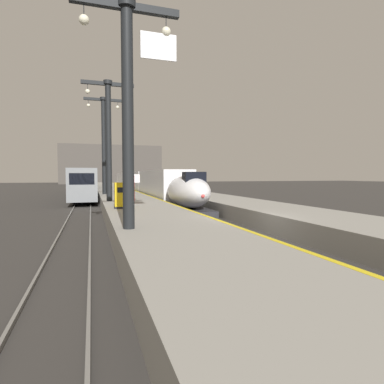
% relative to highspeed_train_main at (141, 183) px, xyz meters
% --- Properties ---
extents(ground_plane, '(260.00, 260.00, 0.00)m').
position_rel_highspeed_train_main_xyz_m(ground_plane, '(0.00, -33.93, -1.96)').
color(ground_plane, '#33302D').
extents(platform_left, '(4.80, 110.00, 1.05)m').
position_rel_highspeed_train_main_xyz_m(platform_left, '(-4.05, -9.18, -1.43)').
color(platform_left, gray).
rests_on(platform_left, ground).
extents(platform_right, '(4.80, 110.00, 1.05)m').
position_rel_highspeed_train_main_xyz_m(platform_right, '(4.05, -9.18, -1.43)').
color(platform_right, gray).
rests_on(platform_right, ground).
extents(platform_left_safety_stripe, '(0.20, 107.80, 0.01)m').
position_rel_highspeed_train_main_xyz_m(platform_left_safety_stripe, '(-1.77, -9.18, -0.90)').
color(platform_left_safety_stripe, yellow).
rests_on(platform_left_safety_stripe, platform_left).
extents(rail_main_left, '(0.08, 110.00, 0.12)m').
position_rel_highspeed_train_main_xyz_m(rail_main_left, '(-0.75, -6.43, -1.90)').
color(rail_main_left, slate).
rests_on(rail_main_left, ground).
extents(rail_main_right, '(0.08, 110.00, 0.12)m').
position_rel_highspeed_train_main_xyz_m(rail_main_right, '(0.75, -6.43, -1.90)').
color(rail_main_right, slate).
rests_on(rail_main_right, ground).
extents(rail_secondary_left, '(0.08, 110.00, 0.12)m').
position_rel_highspeed_train_main_xyz_m(rail_secondary_left, '(-8.85, -6.43, -1.90)').
color(rail_secondary_left, slate).
rests_on(rail_secondary_left, ground).
extents(rail_secondary_right, '(0.08, 110.00, 0.12)m').
position_rel_highspeed_train_main_xyz_m(rail_secondary_right, '(-7.35, -6.43, -1.90)').
color(rail_secondary_right, slate).
rests_on(rail_secondary_right, ground).
extents(highspeed_train_main, '(2.92, 57.04, 3.60)m').
position_rel_highspeed_train_main_xyz_m(highspeed_train_main, '(0.00, 0.00, 0.00)').
color(highspeed_train_main, silver).
rests_on(highspeed_train_main, ground).
extents(regional_train_adjacent, '(2.85, 36.60, 3.80)m').
position_rel_highspeed_train_main_xyz_m(regional_train_adjacent, '(-8.10, 1.78, 0.17)').
color(regional_train_adjacent, gray).
rests_on(regional_train_adjacent, ground).
extents(station_column_near, '(4.00, 0.68, 8.54)m').
position_rel_highspeed_train_main_xyz_m(station_column_near, '(-5.84, -35.71, 4.37)').
color(station_column_near, black).
rests_on(station_column_near, platform_left).
extents(station_column_mid, '(4.00, 0.68, 9.39)m').
position_rel_highspeed_train_main_xyz_m(station_column_mid, '(-5.90, -22.32, 4.73)').
color(station_column_mid, black).
rests_on(station_column_mid, platform_left).
extents(station_column_far, '(4.00, 0.68, 10.39)m').
position_rel_highspeed_train_main_xyz_m(station_column_far, '(-5.90, -12.59, 5.25)').
color(station_column_far, black).
rests_on(station_column_far, platform_left).
extents(passenger_near_edge, '(0.29, 0.56, 1.69)m').
position_rel_highspeed_train_main_xyz_m(passenger_near_edge, '(-3.60, -15.51, 0.08)').
color(passenger_near_edge, '#23232D').
rests_on(passenger_near_edge, platform_left).
extents(rolling_suitcase, '(0.40, 0.22, 0.98)m').
position_rel_highspeed_train_main_xyz_m(rolling_suitcase, '(-3.82, -15.53, -0.60)').
color(rolling_suitcase, '#4C4C51').
rests_on(rolling_suitcase, platform_left).
extents(ticket_machine_yellow, '(0.76, 0.62, 1.60)m').
position_rel_highspeed_train_main_xyz_m(ticket_machine_yellow, '(-5.55, -28.17, -0.16)').
color(ticket_machine_yellow, yellow).
rests_on(ticket_machine_yellow, platform_left).
extents(departure_info_board, '(0.90, 0.10, 2.12)m').
position_rel_highspeed_train_main_xyz_m(departure_info_board, '(-4.15, -23.75, 0.60)').
color(departure_info_board, maroon).
rests_on(departure_info_board, platform_left).
extents(terminus_back_wall, '(36.00, 2.00, 14.00)m').
position_rel_highspeed_train_main_xyz_m(terminus_back_wall, '(0.00, 68.07, 5.04)').
color(terminus_back_wall, '#4C4742').
rests_on(terminus_back_wall, ground).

